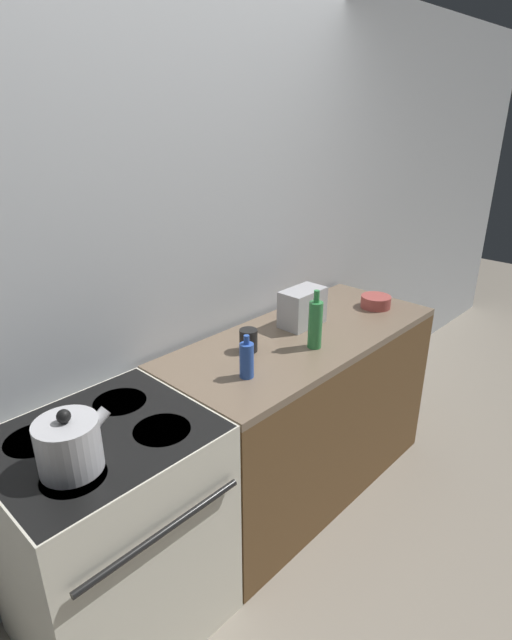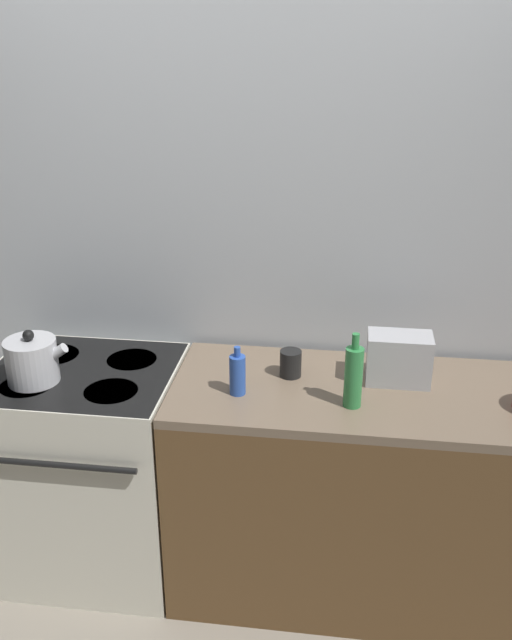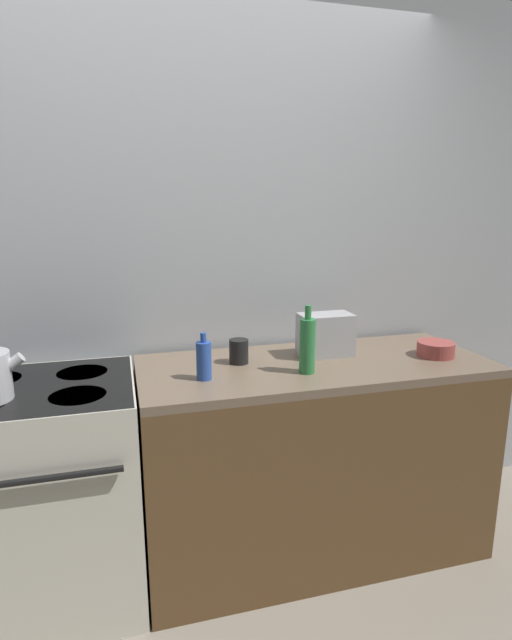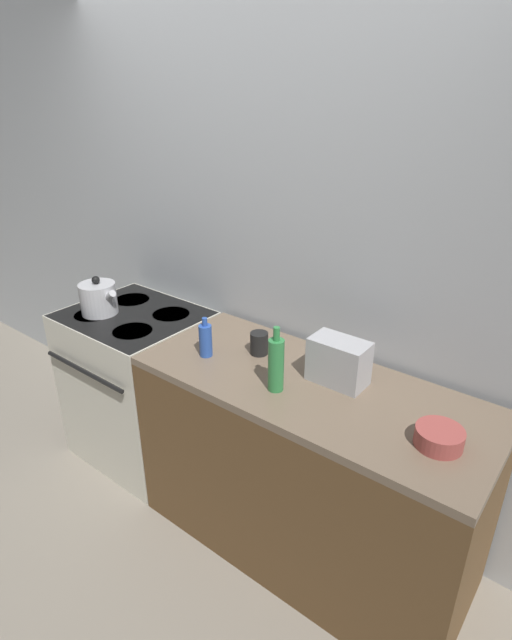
{
  "view_description": "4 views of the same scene",
  "coord_description": "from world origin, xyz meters",
  "views": [
    {
      "loc": [
        -1.28,
        -1.07,
        1.97
      ],
      "look_at": [
        0.21,
        0.34,
        1.1
      ],
      "focal_mm": 28.0,
      "sensor_mm": 36.0,
      "label": 1
    },
    {
      "loc": [
        0.42,
        -2.08,
        2.24
      ],
      "look_at": [
        0.09,
        0.38,
        1.17
      ],
      "focal_mm": 40.0,
      "sensor_mm": 36.0,
      "label": 2
    },
    {
      "loc": [
        -0.26,
        -1.65,
        1.61
      ],
      "look_at": [
        0.29,
        0.34,
        1.13
      ],
      "focal_mm": 28.0,
      "sensor_mm": 36.0,
      "label": 3
    },
    {
      "loc": [
        1.49,
        -1.23,
        2.07
      ],
      "look_at": [
        0.24,
        0.36,
        1.12
      ],
      "focal_mm": 28.0,
      "sensor_mm": 36.0,
      "label": 4
    }
  ],
  "objects": [
    {
      "name": "ground_plane",
      "position": [
        0.0,
        0.0,
        0.0
      ],
      "size": [
        12.0,
        12.0,
        0.0
      ],
      "primitive_type": "plane",
      "color": "gray"
    },
    {
      "name": "counter_block",
      "position": [
        0.56,
        0.32,
        0.46
      ],
      "size": [
        1.56,
        0.65,
        0.93
      ],
      "color": "brown",
      "rests_on": "ground_plane"
    },
    {
      "name": "bottle_green",
      "position": [
        0.47,
        0.2,
        1.05
      ],
      "size": [
        0.07,
        0.07,
        0.29
      ],
      "color": "#338C47",
      "rests_on": "counter_block"
    },
    {
      "name": "wall_back",
      "position": [
        0.0,
        0.7,
        1.3
      ],
      "size": [
        8.0,
        0.05,
        2.6
      ],
      "color": "silver",
      "rests_on": "ground_plane"
    },
    {
      "name": "bottle_blue",
      "position": [
        0.04,
        0.23,
        1.01
      ],
      "size": [
        0.06,
        0.06,
        0.19
      ],
      "color": "#2D56B7",
      "rests_on": "counter_block"
    },
    {
      "name": "kettle",
      "position": [
        -0.76,
        0.22,
        1.02
      ],
      "size": [
        0.25,
        0.2,
        0.22
      ],
      "color": "silver",
      "rests_on": "stove"
    },
    {
      "name": "stove",
      "position": [
        -0.61,
        0.32,
        0.47
      ],
      "size": [
        0.75,
        0.68,
        0.93
      ],
      "color": "silver",
      "rests_on": "ground_plane"
    },
    {
      "name": "cup_black",
      "position": [
        0.22,
        0.4,
        0.98
      ],
      "size": [
        0.08,
        0.08,
        0.11
      ],
      "color": "black",
      "rests_on": "counter_block"
    },
    {
      "name": "toaster",
      "position": [
        0.64,
        0.41,
        1.03
      ],
      "size": [
        0.24,
        0.14,
        0.2
      ],
      "color": "#BCBCC1",
      "rests_on": "counter_block"
    }
  ]
}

